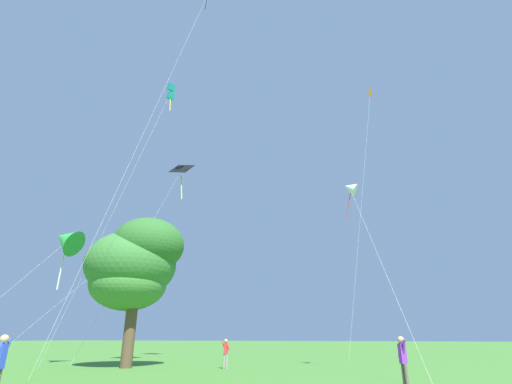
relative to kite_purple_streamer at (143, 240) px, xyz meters
The scene contains 11 objects.
kite_purple_streamer is the anchor object (origin of this frame).
kite_orange_box 28.45m from the kite_purple_streamer, 38.27° to the left, with size 3.59×9.49×27.92m.
kite_black_large 8.24m from the kite_purple_streamer, 86.50° to the left, with size 2.27×9.76×17.51m.
kite_yellow_diamond 17.64m from the kite_purple_streamer, 32.99° to the right, with size 1.72×10.09×30.00m.
kite_green_small 5.64m from the kite_purple_streamer, 116.40° to the right, with size 3.89×10.07×9.03m.
kite_white_distant 16.48m from the kite_purple_streamer, ahead, with size 3.48×7.97×10.84m.
kite_teal_box 11.70m from the kite_purple_streamer, 41.02° to the right, with size 3.85×4.94×20.46m.
person_near_tree 22.29m from the kite_purple_streamer, 28.11° to the right, with size 0.34×0.50×1.65m.
person_in_blue_jacket 12.32m from the kite_purple_streamer, 20.12° to the right, with size 0.50×0.21×1.54m.
person_far_back 20.03m from the kite_purple_streamer, 62.55° to the right, with size 0.23×0.55×1.69m.
tree_left_oak 6.43m from the kite_purple_streamer, 55.50° to the right, with size 6.05×5.53×8.72m.
Camera 1 is at (1.74, -3.20, 1.61)m, focal length 26.97 mm.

